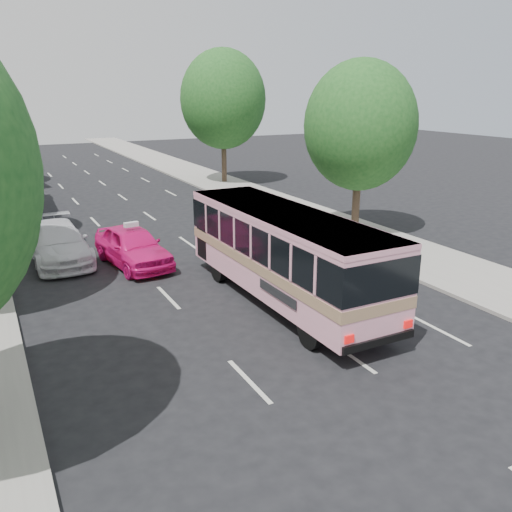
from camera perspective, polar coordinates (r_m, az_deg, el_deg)
ground at (r=15.48m, az=2.29°, el=-8.08°), size 120.00×120.00×0.00m
sidewalk_right at (r=36.27m, az=-1.49°, el=6.80°), size 4.00×90.00×0.12m
tree_right_near at (r=25.55m, az=11.17°, el=13.74°), size 5.10×5.10×7.95m
tree_right_far at (r=39.50m, az=-3.36°, el=16.48°), size 6.00×6.00×9.35m
pink_bus at (r=17.03m, az=2.94°, el=0.95°), size 2.49×9.34×2.97m
pink_taxi at (r=21.51m, az=-12.85°, el=1.02°), size 2.40×4.74×1.55m
white_pickup at (r=22.88m, az=-20.11°, el=1.32°), size 2.17×5.24×1.51m
taxi_roof_sign at (r=21.29m, az=-13.01°, el=3.26°), size 0.57×0.25×0.18m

